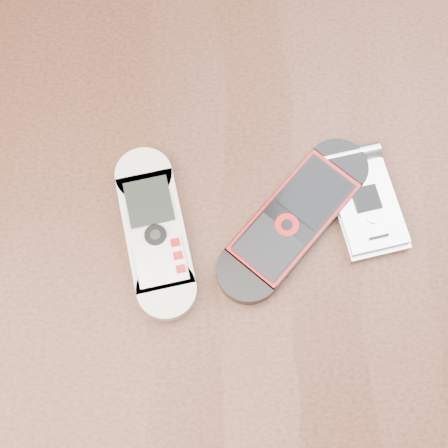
# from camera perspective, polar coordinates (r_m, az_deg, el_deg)

# --- Properties ---
(ground) EXTENTS (4.00, 4.00, 0.00)m
(ground) POSITION_cam_1_polar(r_m,az_deg,el_deg) (1.22, -0.24, -11.06)
(ground) COLOR #472B19
(ground) RESTS_ON ground
(table) EXTENTS (1.20, 0.80, 0.75)m
(table) POSITION_cam_1_polar(r_m,az_deg,el_deg) (0.59, -0.49, -3.48)
(table) COLOR black
(table) RESTS_ON ground
(nokia_white) EXTENTS (0.07, 0.14, 0.02)m
(nokia_white) POSITION_cam_1_polar(r_m,az_deg,el_deg) (0.48, -6.31, -0.69)
(nokia_white) COLOR beige
(nokia_white) RESTS_ON table
(nokia_black_red) EXTENTS (0.14, 0.15, 0.02)m
(nokia_black_red) POSITION_cam_1_polar(r_m,az_deg,el_deg) (0.48, 6.40, 0.46)
(nokia_black_red) COLOR black
(nokia_black_red) RESTS_ON table
(motorola_razr) EXTENTS (0.07, 0.10, 0.01)m
(motorola_razr) POSITION_cam_1_polar(r_m,az_deg,el_deg) (0.50, 12.82, 1.77)
(motorola_razr) COLOR #BDBCC1
(motorola_razr) RESTS_ON table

